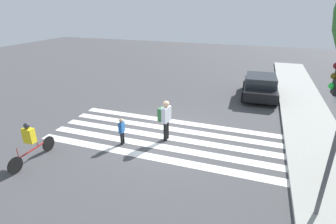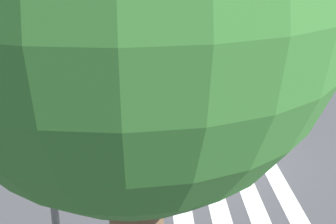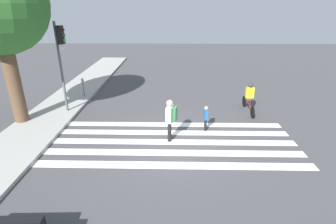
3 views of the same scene
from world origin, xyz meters
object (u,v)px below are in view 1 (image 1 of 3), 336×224
pedestrian_adult_yellow_jacket (122,130)px  cyclist_near_curb (30,141)px  car_parked_dark_suv (260,86)px  pedestrian_adult_blue_shirt (165,117)px

pedestrian_adult_yellow_jacket → cyclist_near_curb: 3.37m
pedestrian_adult_yellow_jacket → cyclist_near_curb: (2.25, -2.50, 0.21)m
car_parked_dark_suv → pedestrian_adult_blue_shirt: bearing=-29.2°
pedestrian_adult_blue_shirt → cyclist_near_curb: (3.21, -4.05, -0.18)m
pedestrian_adult_blue_shirt → car_parked_dark_suv: size_ratio=0.43×
pedestrian_adult_yellow_jacket → car_parked_dark_suv: bearing=143.7°
pedestrian_adult_yellow_jacket → car_parked_dark_suv: 9.72m
pedestrian_adult_yellow_jacket → car_parked_dark_suv: size_ratio=0.28×
pedestrian_adult_yellow_jacket → car_parked_dark_suv: (-8.19, 5.24, 0.06)m
pedestrian_adult_blue_shirt → cyclist_near_curb: pedestrian_adult_blue_shirt is taller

